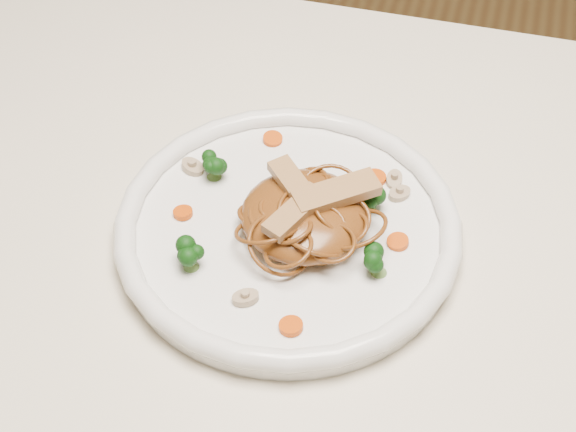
# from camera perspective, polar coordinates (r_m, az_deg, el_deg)

# --- Properties ---
(table) EXTENTS (1.20, 0.80, 0.75)m
(table) POSITION_cam_1_polar(r_m,az_deg,el_deg) (0.83, 6.30, -8.47)
(table) COLOR beige
(table) RESTS_ON ground
(plate) EXTENTS (0.38, 0.38, 0.02)m
(plate) POSITION_cam_1_polar(r_m,az_deg,el_deg) (0.77, 0.00, -1.12)
(plate) COLOR white
(plate) RESTS_ON table
(noodle_mound) EXTENTS (0.14, 0.14, 0.04)m
(noodle_mound) POSITION_cam_1_polar(r_m,az_deg,el_deg) (0.75, 1.09, 0.04)
(noodle_mound) COLOR brown
(noodle_mound) RESTS_ON plate
(chicken_a) EXTENTS (0.08, 0.07, 0.01)m
(chicken_a) POSITION_cam_1_polar(r_m,az_deg,el_deg) (0.74, 3.22, 1.54)
(chicken_a) COLOR tan
(chicken_a) RESTS_ON noodle_mound
(chicken_b) EXTENTS (0.06, 0.06, 0.01)m
(chicken_b) POSITION_cam_1_polar(r_m,az_deg,el_deg) (0.75, 0.47, 2.03)
(chicken_b) COLOR tan
(chicken_b) RESTS_ON noodle_mound
(chicken_c) EXTENTS (0.05, 0.07, 0.01)m
(chicken_c) POSITION_cam_1_polar(r_m,az_deg,el_deg) (0.73, 0.46, 0.27)
(chicken_c) COLOR tan
(chicken_c) RESTS_ON noodle_mound
(broccoli_0) EXTENTS (0.02, 0.02, 0.03)m
(broccoli_0) POSITION_cam_1_polar(r_m,az_deg,el_deg) (0.77, 5.44, 1.24)
(broccoli_0) COLOR #0E430D
(broccoli_0) RESTS_ON plate
(broccoli_1) EXTENTS (0.03, 0.03, 0.03)m
(broccoli_1) POSITION_cam_1_polar(r_m,az_deg,el_deg) (0.80, -4.98, 3.31)
(broccoli_1) COLOR #0E430D
(broccoli_1) RESTS_ON plate
(broccoli_2) EXTENTS (0.03, 0.03, 0.03)m
(broccoli_2) POSITION_cam_1_polar(r_m,az_deg,el_deg) (0.73, -6.53, -2.60)
(broccoli_2) COLOR #0E430D
(broccoli_2) RESTS_ON plate
(broccoli_3) EXTENTS (0.04, 0.04, 0.03)m
(broccoli_3) POSITION_cam_1_polar(r_m,az_deg,el_deg) (0.72, 6.16, -2.93)
(broccoli_3) COLOR #0E430D
(broccoli_3) RESTS_ON plate
(carrot_0) EXTENTS (0.02, 0.02, 0.00)m
(carrot_0) POSITION_cam_1_polar(r_m,az_deg,el_deg) (0.81, 5.81, 2.54)
(carrot_0) COLOR #EA5108
(carrot_0) RESTS_ON plate
(carrot_1) EXTENTS (0.02, 0.02, 0.00)m
(carrot_1) POSITION_cam_1_polar(r_m,az_deg,el_deg) (0.78, -6.99, 0.22)
(carrot_1) COLOR #EA5108
(carrot_1) RESTS_ON plate
(carrot_2) EXTENTS (0.02, 0.02, 0.00)m
(carrot_2) POSITION_cam_1_polar(r_m,az_deg,el_deg) (0.76, 7.30, -1.72)
(carrot_2) COLOR #EA5108
(carrot_2) RESTS_ON plate
(carrot_3) EXTENTS (0.02, 0.02, 0.00)m
(carrot_3) POSITION_cam_1_polar(r_m,az_deg,el_deg) (0.84, -1.02, 5.13)
(carrot_3) COLOR #EA5108
(carrot_3) RESTS_ON plate
(carrot_4) EXTENTS (0.02, 0.02, 0.00)m
(carrot_4) POSITION_cam_1_polar(r_m,az_deg,el_deg) (0.69, 0.19, -7.32)
(carrot_4) COLOR #EA5108
(carrot_4) RESTS_ON plate
(mushroom_0) EXTENTS (0.03, 0.03, 0.01)m
(mushroom_0) POSITION_cam_1_polar(r_m,az_deg,el_deg) (0.71, -2.84, -5.44)
(mushroom_0) COLOR beige
(mushroom_0) RESTS_ON plate
(mushroom_1) EXTENTS (0.03, 0.03, 0.01)m
(mushroom_1) POSITION_cam_1_polar(r_m,az_deg,el_deg) (0.80, 7.40, 1.49)
(mushroom_1) COLOR beige
(mushroom_1) RESTS_ON plate
(mushroom_2) EXTENTS (0.03, 0.03, 0.01)m
(mushroom_2) POSITION_cam_1_polar(r_m,az_deg,el_deg) (0.82, -6.35, 3.25)
(mushroom_2) COLOR beige
(mushroom_2) RESTS_ON plate
(mushroom_3) EXTENTS (0.02, 0.02, 0.01)m
(mushroom_3) POSITION_cam_1_polar(r_m,az_deg,el_deg) (0.81, 7.06, 2.41)
(mushroom_3) COLOR beige
(mushroom_3) RESTS_ON plate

